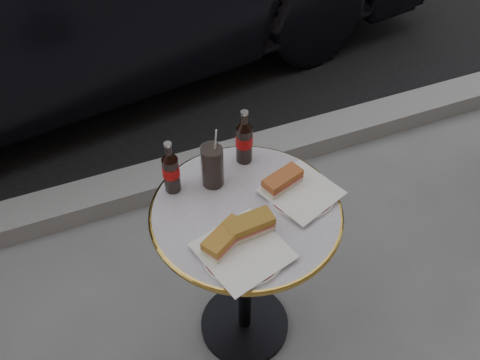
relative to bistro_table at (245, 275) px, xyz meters
name	(u,v)px	position (x,y,z in m)	size (l,w,h in m)	color
ground	(245,326)	(0.00, 0.00, -0.37)	(80.00, 80.00, 0.00)	slate
curb	(178,176)	(0.00, 0.90, -0.32)	(40.00, 0.20, 0.12)	gray
bistro_table	(245,275)	(0.00, 0.00, 0.00)	(0.62, 0.62, 0.73)	#BAB2C4
plate_left	(243,252)	(-0.08, -0.16, 0.37)	(0.25, 0.25, 0.01)	white
plate_right	(301,193)	(0.19, -0.01, 0.37)	(0.22, 0.22, 0.01)	white
sandwich_left_a	(225,239)	(-0.12, -0.11, 0.41)	(0.15, 0.07, 0.05)	#B1762D
sandwich_left_b	(249,226)	(-0.03, -0.10, 0.41)	(0.15, 0.07, 0.05)	#A17128
sandwich_right	(282,181)	(0.15, 0.04, 0.40)	(0.14, 0.06, 0.05)	#AC582B
cola_bottle_left	(170,167)	(-0.19, 0.18, 0.47)	(0.06, 0.06, 0.20)	black
cola_bottle_right	(244,136)	(0.08, 0.22, 0.47)	(0.06, 0.06, 0.21)	black
cola_glass	(212,166)	(-0.05, 0.15, 0.44)	(0.08, 0.08, 0.16)	black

